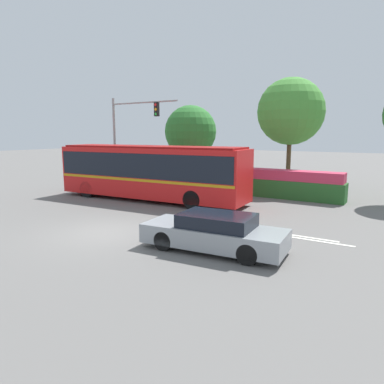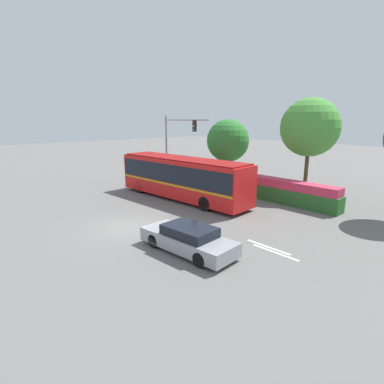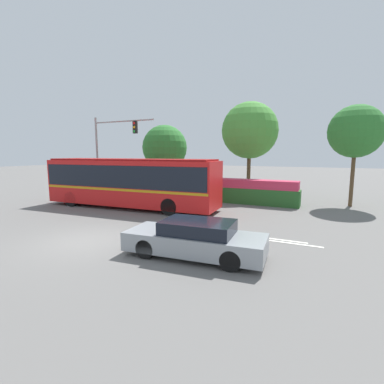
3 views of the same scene
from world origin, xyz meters
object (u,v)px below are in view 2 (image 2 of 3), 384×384
at_px(traffic_light_pole, 175,140).
at_px(street_tree_centre, 310,128).
at_px(street_tree_left, 228,141).
at_px(city_bus, 182,176).
at_px(sedan_foreground, 188,239).

bearing_deg(traffic_light_pole, street_tree_centre, 30.17).
xyz_separation_m(traffic_light_pole, street_tree_centre, (9.79, 5.69, 1.15)).
bearing_deg(traffic_light_pole, street_tree_left, 62.10).
bearing_deg(city_bus, street_tree_centre, -126.78).
relative_size(sedan_foreground, traffic_light_pole, 0.77).
bearing_deg(sedan_foreground, traffic_light_pole, -41.91).
bearing_deg(city_bus, street_tree_left, -79.59).
bearing_deg(sedan_foreground, street_tree_centre, -87.35).
xyz_separation_m(sedan_foreground, street_tree_centre, (-1.87, 14.55, 4.77)).
xyz_separation_m(sedan_foreground, street_tree_left, (-9.28, 13.36, 3.43)).
height_order(city_bus, street_tree_centre, street_tree_centre).
distance_m(city_bus, traffic_light_pole, 5.57).
bearing_deg(street_tree_left, city_bus, -76.32).
height_order(sedan_foreground, street_tree_centre, street_tree_centre).
xyz_separation_m(traffic_light_pole, street_tree_left, (2.38, 4.50, -0.18)).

